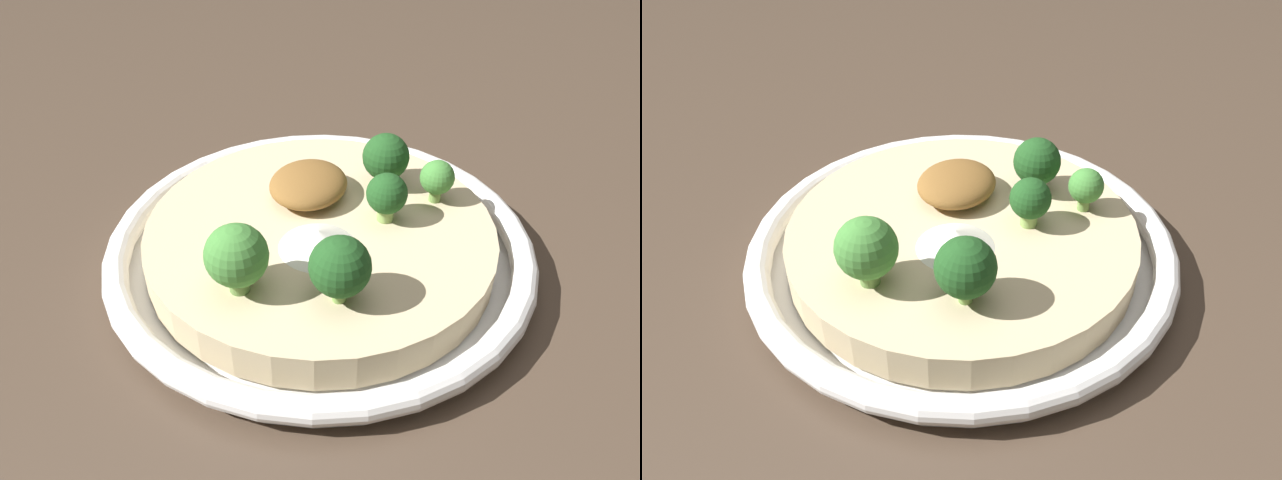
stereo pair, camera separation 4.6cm
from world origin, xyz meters
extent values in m
plane|color=#47382B|center=(0.00, 0.00, 0.00)|extent=(6.00, 6.00, 0.00)
cylinder|color=white|center=(0.00, 0.00, 0.00)|extent=(0.30, 0.30, 0.01)
torus|color=white|center=(0.00, 0.00, 0.02)|extent=(0.32, 0.32, 0.02)
cylinder|color=#CCB78E|center=(0.00, 0.00, 0.02)|extent=(0.26, 0.26, 0.03)
cone|color=white|center=(-0.02, -0.01, 0.04)|extent=(0.06, 0.06, 0.01)
ellipsoid|color=brown|center=(0.03, 0.02, 0.05)|extent=(0.07, 0.06, 0.02)
cylinder|color=#84A856|center=(0.03, -0.04, 0.04)|extent=(0.02, 0.02, 0.02)
sphere|color=#1E4C1E|center=(0.03, -0.04, 0.06)|extent=(0.03, 0.03, 0.03)
cylinder|color=#84A856|center=(0.07, -0.02, 0.04)|extent=(0.02, 0.02, 0.02)
sphere|color=#1E4C1E|center=(0.07, -0.02, 0.06)|extent=(0.04, 0.04, 0.04)
cylinder|color=#668E47|center=(-0.08, 0.02, 0.04)|extent=(0.02, 0.02, 0.02)
sphere|color=#428438|center=(-0.08, 0.02, 0.06)|extent=(0.04, 0.04, 0.04)
cylinder|color=#759E4C|center=(-0.07, -0.04, 0.04)|extent=(0.01, 0.01, 0.02)
sphere|color=#1E4C1E|center=(-0.07, -0.04, 0.06)|extent=(0.04, 0.04, 0.04)
cylinder|color=#759E4C|center=(0.07, -0.07, 0.04)|extent=(0.01, 0.01, 0.02)
sphere|color=#428438|center=(0.07, -0.07, 0.06)|extent=(0.03, 0.03, 0.03)
camera|label=1|loc=(-0.33, -0.15, 0.31)|focal=35.00mm
camera|label=2|loc=(-0.31, -0.19, 0.31)|focal=35.00mm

